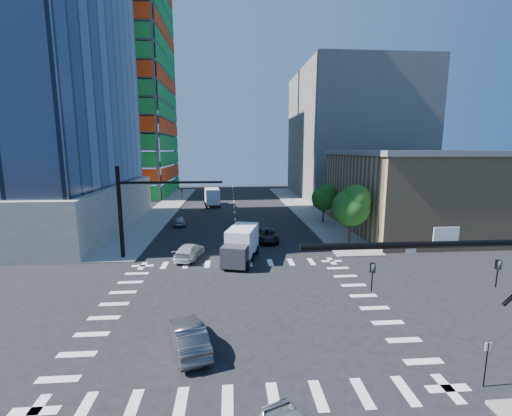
{
  "coord_description": "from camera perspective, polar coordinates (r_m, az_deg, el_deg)",
  "views": [
    {
      "loc": [
        -0.78,
        -22.22,
        10.74
      ],
      "look_at": [
        1.54,
        8.0,
        5.52
      ],
      "focal_mm": 24.0,
      "sensor_mm": 36.0,
      "label": 1
    }
  ],
  "objects": [
    {
      "name": "tree_north",
      "position": [
        50.49,
        11.4,
        1.9
      ],
      "size": [
        3.54,
        3.52,
        5.78
      ],
      "color": "#382316",
      "rests_on": "sidewalk_ne"
    },
    {
      "name": "signal_mast_nw",
      "position": [
        35.34,
        -19.46,
        0.68
      ],
      "size": [
        10.2,
        0.4,
        9.0
      ],
      "color": "black",
      "rests_on": "sidewalk_nw"
    },
    {
      "name": "sidewalk_nw",
      "position": [
        64.2,
        -14.85,
        -0.12
      ],
      "size": [
        5.0,
        60.0,
        0.15
      ],
      "primitive_type": "cube",
      "color": "gray",
      "rests_on": "ground"
    },
    {
      "name": "bg_building_ne",
      "position": [
        82.13,
        15.71,
        11.69
      ],
      "size": [
        24.0,
        30.0,
        28.0
      ],
      "primitive_type": "cube",
      "color": "slate",
      "rests_on": "ground"
    },
    {
      "name": "car_sb_mid",
      "position": [
        50.05,
        -12.6,
        -2.07
      ],
      "size": [
        2.22,
        4.13,
        1.33
      ],
      "primitive_type": "imported",
      "rotation": [
        0.0,
        0.0,
        3.31
      ],
      "color": "#979B9E",
      "rests_on": "ground"
    },
    {
      "name": "construction_building",
      "position": [
        89.34,
        -22.86,
        17.97
      ],
      "size": [
        25.16,
        34.5,
        70.6
      ],
      "color": "gray",
      "rests_on": "ground"
    },
    {
      "name": "commercial_building",
      "position": [
        51.47,
        25.72,
        2.75
      ],
      "size": [
        20.5,
        22.5,
        10.6
      ],
      "color": "tan",
      "rests_on": "ground"
    },
    {
      "name": "ground",
      "position": [
        24.69,
        -2.23,
        -16.02
      ],
      "size": [
        160.0,
        160.0,
        0.0
      ],
      "primitive_type": "plane",
      "color": "black",
      "rests_on": "ground"
    },
    {
      "name": "box_truck_far",
      "position": [
        66.32,
        -7.37,
        1.67
      ],
      "size": [
        3.5,
        6.68,
        3.35
      ],
      "rotation": [
        0.0,
        0.0,
        3.27
      ],
      "color": "black",
      "rests_on": "ground"
    },
    {
      "name": "tree_south",
      "position": [
        39.0,
        15.77,
        0.47
      ],
      "size": [
        4.16,
        4.16,
        6.82
      ],
      "color": "#382316",
      "rests_on": "sidewalk_ne"
    },
    {
      "name": "box_truck_near",
      "position": [
        33.17,
        -2.63,
        -6.58
      ],
      "size": [
        4.03,
        6.52,
        3.18
      ],
      "rotation": [
        0.0,
        0.0,
        -0.25
      ],
      "color": "black",
      "rests_on": "ground"
    },
    {
      "name": "car_sb_near",
      "position": [
        34.91,
        -11.02,
        -7.07
      ],
      "size": [
        3.05,
        5.37,
        1.47
      ],
      "primitive_type": "imported",
      "rotation": [
        0.0,
        0.0,
        2.94
      ],
      "color": "white",
      "rests_on": "ground"
    },
    {
      "name": "car_sb_cross",
      "position": [
        20.08,
        -11.23,
        -20.22
      ],
      "size": [
        2.96,
        4.92,
        1.53
      ],
      "primitive_type": "imported",
      "rotation": [
        0.0,
        0.0,
        3.45
      ],
      "color": "#48484D",
      "rests_on": "ground"
    },
    {
      "name": "road_markings",
      "position": [
        24.69,
        -2.23,
        -16.01
      ],
      "size": [
        20.0,
        20.0,
        0.01
      ],
      "primitive_type": "cube",
      "color": "silver",
      "rests_on": "ground"
    },
    {
      "name": "sidewalk_ne",
      "position": [
        64.51,
        7.54,
        0.17
      ],
      "size": [
        5.0,
        60.0,
        0.15
      ],
      "primitive_type": "cube",
      "color": "gray",
      "rests_on": "ground"
    },
    {
      "name": "no_parking_sign",
      "position": [
        19.85,
        34.05,
        -20.14
      ],
      "size": [
        0.3,
        0.06,
        2.2
      ],
      "color": "black",
      "rests_on": "ground"
    },
    {
      "name": "car_nb_far",
      "position": [
        40.51,
        1.87,
        -4.56
      ],
      "size": [
        2.44,
        5.18,
        1.43
      ],
      "primitive_type": "imported",
      "rotation": [
        0.0,
        0.0,
        -0.01
      ],
      "color": "black",
      "rests_on": "ground"
    }
  ]
}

